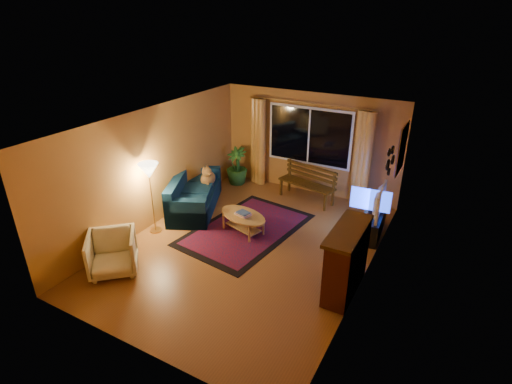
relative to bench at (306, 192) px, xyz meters
The scene contains 22 objects.
floor 2.47m from the bench, 94.68° to the right, with size 4.50×6.00×0.02m, color brown.
ceiling 3.36m from the bench, 94.68° to the right, with size 4.50×6.00×0.02m, color white.
wall_back 1.20m from the bench, 109.68° to the left, with size 4.50×0.02×2.50m, color #BD7D35.
wall_left 3.62m from the bench, 135.13° to the right, with size 0.02×6.00×2.50m, color #BD7D35.
wall_right 3.36m from the bench, 49.94° to the right, with size 0.02×6.00×2.50m, color #BD7D35.
window 1.35m from the bench, 112.03° to the left, with size 2.00×0.02×1.30m, color black.
curtain_rod 2.10m from the bench, 113.99° to the left, with size 0.03×0.03×3.20m, color #BF8C3F.
curtain_left 1.85m from the bench, 164.49° to the left, with size 0.36×0.36×2.24m, color gold.
curtain_right 1.53m from the bench, 20.52° to the left, with size 0.36×0.36×2.24m, color gold.
bench is the anchor object (origin of this frame).
potted_plant 2.02m from the bench, behind, with size 0.56×0.56×0.99m, color #235B1E.
sofa 2.66m from the bench, 141.98° to the right, with size 0.89×2.07×0.84m, color #081F35.
dog 2.39m from the bench, 150.19° to the right, with size 0.30×0.41×0.45m, color #9F6D34, non-canonical shape.
armchair 4.70m from the bench, 113.61° to the right, with size 0.79×0.74×0.81m, color beige.
floor_lamp 3.67m from the bench, 127.29° to the right, with size 0.25×0.25×1.52m, color #BF8C3F.
rug 2.02m from the bench, 106.16° to the right, with size 1.79×2.82×0.02m, color maroon.
coffee_table 2.12m from the bench, 105.46° to the right, with size 1.13×1.13×0.41m, color #B1813D.
tv_console 1.98m from the bench, 24.71° to the right, with size 0.38×1.15×0.48m, color black.
television 2.06m from the bench, 24.71° to the right, with size 1.00×0.13×0.57m, color black.
fireplace 3.41m from the bench, 57.01° to the right, with size 0.40×1.20×1.10m, color maroon.
mirror_cluster 2.81m from the bench, 29.77° to the right, with size 0.06×0.60×0.56m, color black, non-canonical shape.
painting 2.48m from the bench, ahead, with size 0.04×0.76×0.96m, color #D04F2A.
Camera 1 is at (3.35, -5.79, 4.29)m, focal length 28.00 mm.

